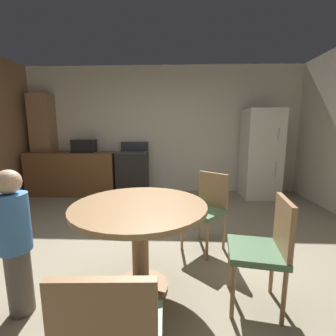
{
  "coord_description": "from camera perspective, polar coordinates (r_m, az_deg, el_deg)",
  "views": [
    {
      "loc": [
        0.31,
        -2.09,
        1.36
      ],
      "look_at": [
        0.2,
        0.81,
        0.87
      ],
      "focal_mm": 24.26,
      "sensor_mm": 36.0,
      "label": 1
    }
  ],
  "objects": [
    {
      "name": "pantry_column",
      "position": [
        5.64,
        -28.59,
        5.25
      ],
      "size": [
        0.44,
        0.36,
        2.1
      ],
      "primitive_type": "cube",
      "color": "#9E754C",
      "rests_on": "ground"
    },
    {
      "name": "dining_table",
      "position": [
        1.94,
        -7.11,
        -13.59
      ],
      "size": [
        1.1,
        1.1,
        0.76
      ],
      "color": "#9E754C",
      "rests_on": "ground"
    },
    {
      "name": "person_child",
      "position": [
        2.03,
        -34.06,
        -14.74
      ],
      "size": [
        0.28,
        0.28,
        1.09
      ],
      "rotation": [
        0.0,
        0.0,
        6.61
      ],
      "color": "#665B51",
      "rests_on": "ground"
    },
    {
      "name": "chair_east",
      "position": [
        1.94,
        23.3,
        -17.48
      ],
      "size": [
        0.46,
        0.46,
        0.87
      ],
      "rotation": [
        0.0,
        0.0,
        2.98
      ],
      "color": "#9E754C",
      "rests_on": "ground"
    },
    {
      "name": "oven_range",
      "position": [
        4.84,
        -8.8,
        -1.19
      ],
      "size": [
        0.6,
        0.6,
        1.1
      ],
      "color": "black",
      "rests_on": "ground"
    },
    {
      "name": "kitchen_counter",
      "position": [
        5.23,
        -22.52,
        -1.21
      ],
      "size": [
        1.83,
        0.6,
        0.9
      ],
      "primitive_type": "cube",
      "color": "brown",
      "rests_on": "ground"
    },
    {
      "name": "microwave",
      "position": [
        5.06,
        -20.34,
        5.22
      ],
      "size": [
        0.44,
        0.32,
        0.26
      ],
      "primitive_type": "cube",
      "color": "black",
      "rests_on": "kitchen_counter"
    },
    {
      "name": "chair_northeast",
      "position": [
        2.67,
        9.79,
        -9.33
      ],
      "size": [
        0.56,
        0.56,
        0.87
      ],
      "rotation": [
        0.0,
        0.0,
        3.99
      ],
      "color": "#9E754C",
      "rests_on": "ground"
    },
    {
      "name": "ground_plane",
      "position": [
        2.51,
        -5.82,
        -23.28
      ],
      "size": [
        14.0,
        14.0,
        0.0
      ],
      "primitive_type": "plane",
      "color": "gray"
    },
    {
      "name": "refrigerator",
      "position": [
        4.94,
        22.19,
        3.27
      ],
      "size": [
        0.68,
        0.68,
        1.76
      ],
      "color": "silver",
      "rests_on": "ground"
    },
    {
      "name": "wall_back",
      "position": [
        5.07,
        -1.4,
        9.44
      ],
      "size": [
        6.16,
        0.12,
        2.7
      ],
      "primitive_type": "cube",
      "color": "silver",
      "rests_on": "ground"
    }
  ]
}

